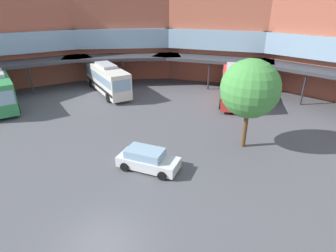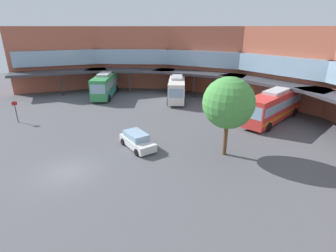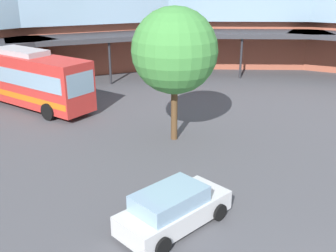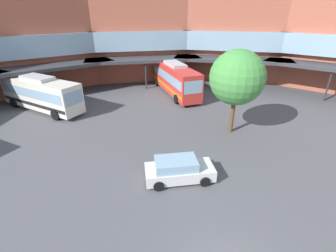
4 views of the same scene
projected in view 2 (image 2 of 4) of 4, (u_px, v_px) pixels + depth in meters
The scene contains 8 objects.
ground_plane at pixel (67, 172), 21.27m from camera, with size 117.96×117.96×0.00m, color #515156.
station_building at pixel (257, 83), 27.28m from camera, with size 74.96×43.74×11.27m.
bus_1 at pixel (177, 88), 42.04m from camera, with size 10.32×7.19×3.77m.
bus_2 at pixel (274, 105), 32.24m from camera, with size 6.25×11.73×3.99m.
bus_3 at pixel (105, 85), 43.75m from camera, with size 10.14×6.65×3.96m.
parked_car at pixel (137, 141), 25.37m from camera, with size 4.63×2.55×1.53m.
plaza_tree at pixel (228, 103), 22.48m from camera, with size 4.56×4.56×7.27m.
stop_sign_post at pixel (16, 109), 31.80m from camera, with size 0.14×0.60×2.73m.
Camera 2 is at (20.26, -0.60, 11.18)m, focal length 27.66 mm.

